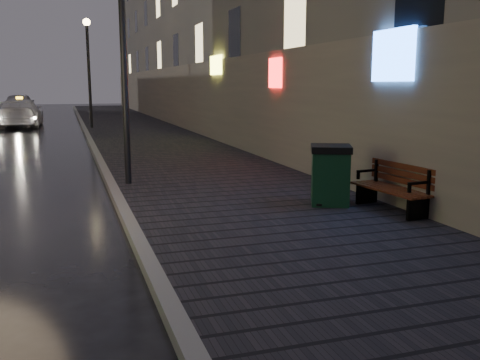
{
  "coord_description": "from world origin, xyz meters",
  "views": [
    {
      "loc": [
        0.59,
        -5.74,
        2.31
      ],
      "look_at": [
        3.11,
        1.94,
        0.85
      ],
      "focal_mm": 40.0,
      "sensor_mm": 36.0,
      "label": 1
    }
  ],
  "objects_px": {
    "lamp_far": "(88,59)",
    "bench": "(394,187)",
    "taxi_mid": "(20,113)",
    "car_far": "(20,104)",
    "lamp_near": "(123,26)",
    "trash_bin": "(330,174)"
  },
  "relations": [
    {
      "from": "taxi_mid",
      "to": "car_far",
      "type": "xyz_separation_m",
      "value": [
        -0.82,
        11.29,
        0.07
      ]
    },
    {
      "from": "lamp_near",
      "to": "car_far",
      "type": "distance_m",
      "value": 31.34
    },
    {
      "from": "lamp_far",
      "to": "bench",
      "type": "bearing_deg",
      "value": -78.52
    },
    {
      "from": "lamp_near",
      "to": "trash_bin",
      "type": "height_order",
      "value": "lamp_near"
    },
    {
      "from": "lamp_far",
      "to": "bench",
      "type": "xyz_separation_m",
      "value": [
        4.06,
        -20.01,
        -2.93
      ]
    },
    {
      "from": "lamp_near",
      "to": "lamp_far",
      "type": "bearing_deg",
      "value": 90.0
    },
    {
      "from": "lamp_near",
      "to": "taxi_mid",
      "type": "distance_m",
      "value": 20.13
    },
    {
      "from": "taxi_mid",
      "to": "lamp_near",
      "type": "bearing_deg",
      "value": 101.91
    },
    {
      "from": "lamp_near",
      "to": "trash_bin",
      "type": "relative_size",
      "value": 4.91
    },
    {
      "from": "lamp_far",
      "to": "trash_bin",
      "type": "distance_m",
      "value": 19.69
    },
    {
      "from": "lamp_near",
      "to": "lamp_far",
      "type": "height_order",
      "value": "same"
    },
    {
      "from": "trash_bin",
      "to": "car_far",
      "type": "bearing_deg",
      "value": 126.41
    },
    {
      "from": "trash_bin",
      "to": "taxi_mid",
      "type": "distance_m",
      "value": 23.83
    },
    {
      "from": "bench",
      "to": "car_far",
      "type": "relative_size",
      "value": 0.34
    },
    {
      "from": "lamp_far",
      "to": "trash_bin",
      "type": "xyz_separation_m",
      "value": [
        3.25,
        -19.22,
        -2.79
      ]
    },
    {
      "from": "lamp_near",
      "to": "lamp_far",
      "type": "relative_size",
      "value": 1.0
    },
    {
      "from": "lamp_far",
      "to": "taxi_mid",
      "type": "relative_size",
      "value": 1.02
    },
    {
      "from": "lamp_far",
      "to": "bench",
      "type": "height_order",
      "value": "lamp_far"
    },
    {
      "from": "lamp_far",
      "to": "lamp_near",
      "type": "bearing_deg",
      "value": -90.0
    },
    {
      "from": "bench",
      "to": "car_far",
      "type": "bearing_deg",
      "value": 97.48
    },
    {
      "from": "trash_bin",
      "to": "bench",
      "type": "bearing_deg",
      "value": -20.53
    },
    {
      "from": "lamp_far",
      "to": "taxi_mid",
      "type": "distance_m",
      "value": 5.76
    }
  ]
}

